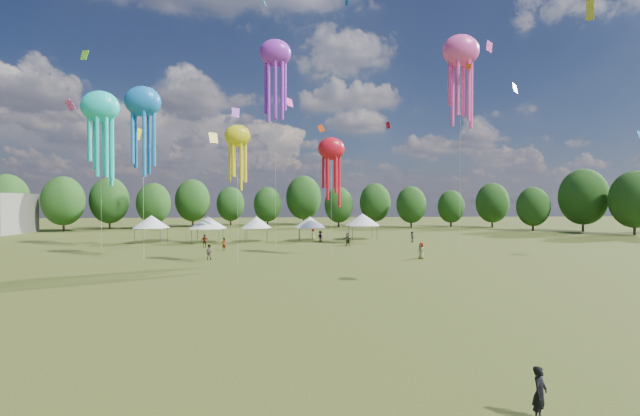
{
  "coord_description": "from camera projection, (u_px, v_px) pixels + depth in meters",
  "views": [
    {
      "loc": [
        0.31,
        -14.97,
        6.51
      ],
      "look_at": [
        2.69,
        15.0,
        6.0
      ],
      "focal_mm": 23.5,
      "sensor_mm": 36.0,
      "label": 1
    }
  ],
  "objects": [
    {
      "name": "ground",
      "position": [
        278.0,
        382.0,
        15.01
      ],
      "size": [
        300.0,
        300.0,
        0.0
      ],
      "primitive_type": "plane",
      "color": "#384416",
      "rests_on": "ground"
    },
    {
      "name": "small_kites",
      "position": [
        289.0,
        32.0,
        55.49
      ],
      "size": [
        79.29,
        66.3,
        45.23
      ],
      "color": "blue",
      "rests_on": "ground"
    },
    {
      "name": "show_kites",
      "position": [
        255.0,
        102.0,
        53.94
      ],
      "size": [
        53.41,
        20.13,
        28.52
      ],
      "color": "blue",
      "rests_on": "ground"
    },
    {
      "name": "festival_tents",
      "position": [
        261.0,
        222.0,
        67.12
      ],
      "size": [
        39.3,
        9.35,
        4.38
      ],
      "color": "#47474C",
      "rests_on": "ground"
    },
    {
      "name": "observer_main",
      "position": [
        540.0,
        393.0,
        12.42
      ],
      "size": [
        0.69,
        0.67,
        1.59
      ],
      "primitive_type": "imported",
      "rotation": [
        0.0,
        0.0,
        0.7
      ],
      "color": "black",
      "rests_on": "ground"
    },
    {
      "name": "spectator_near",
      "position": [
        209.0,
        252.0,
        46.42
      ],
      "size": [
        0.96,
        0.84,
        1.66
      ],
      "primitive_type": "imported",
      "rotation": [
        0.0,
        0.0,
        2.84
      ],
      "color": "gray",
      "rests_on": "ground"
    },
    {
      "name": "treeline",
      "position": [
        264.0,
        201.0,
        76.9
      ],
      "size": [
        201.57,
        95.24,
        13.43
      ],
      "color": "#38281C",
      "rests_on": "ground"
    },
    {
      "name": "spectators_far",
      "position": [
        329.0,
        239.0,
        61.03
      ],
      "size": [
        31.99,
        26.51,
        1.86
      ],
      "color": "gray",
      "rests_on": "ground"
    }
  ]
}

